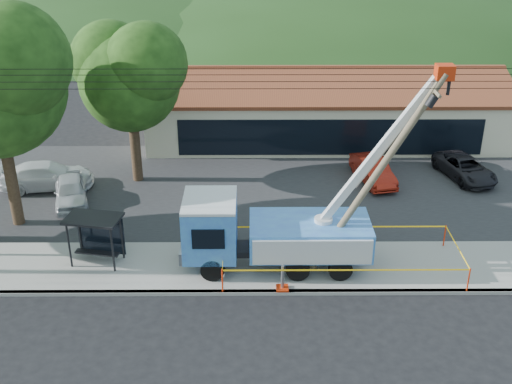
{
  "coord_description": "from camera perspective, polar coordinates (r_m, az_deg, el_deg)",
  "views": [
    {
      "loc": [
        -0.63,
        -19.45,
        15.12
      ],
      "look_at": [
        -0.48,
        5.0,
        3.19
      ],
      "focal_mm": 45.0,
      "sensor_mm": 36.0,
      "label": 1
    }
  ],
  "objects": [
    {
      "name": "utility_truck",
      "position": [
        27.03,
        1.3,
        -3.44
      ],
      "size": [
        10.51,
        4.24,
        8.81
      ],
      "color": "black",
      "rests_on": "ground"
    },
    {
      "name": "hill_west",
      "position": [
        77.32,
        -11.41,
        14.23
      ],
      "size": [
        78.4,
        56.0,
        28.0
      ],
      "primitive_type": "ellipsoid",
      "color": "#1E3D16",
      "rests_on": "ground"
    },
    {
      "name": "car_white",
      "position": [
        36.6,
        -17.93,
        0.25
      ],
      "size": [
        5.14,
        2.74,
        1.42
      ],
      "primitive_type": "imported",
      "rotation": [
        0.0,
        0.0,
        1.73
      ],
      "color": "white",
      "rests_on": "ground"
    },
    {
      "name": "sidewalk",
      "position": [
        27.87,
        1.01,
        -6.68
      ],
      "size": [
        60.0,
        4.0,
        0.15
      ],
      "primitive_type": "cube",
      "color": "#9C9992",
      "rests_on": "ground"
    },
    {
      "name": "strip_mall",
      "position": [
        41.85,
        6.07,
        7.41
      ],
      "size": [
        22.5,
        8.53,
        4.67
      ],
      "color": "beige",
      "rests_on": "ground"
    },
    {
      "name": "hill_center",
      "position": [
        76.71,
        7.87,
        14.39
      ],
      "size": [
        89.6,
        64.0,
        32.0
      ],
      "primitive_type": "ellipsoid",
      "color": "#1E3D16",
      "rests_on": "ground"
    },
    {
      "name": "car_red",
      "position": [
        36.12,
        10.27,
        0.8
      ],
      "size": [
        2.19,
        4.21,
        1.32
      ],
      "primitive_type": "imported",
      "rotation": [
        0.0,
        0.0,
        0.21
      ],
      "color": "maroon",
      "rests_on": "ground"
    },
    {
      "name": "curb",
      "position": [
        26.29,
        1.1,
        -8.91
      ],
      "size": [
        60.0,
        0.25,
        0.15
      ],
      "primitive_type": "cube",
      "color": "#9C9992",
      "rests_on": "ground"
    },
    {
      "name": "tree_lot",
      "position": [
        34.25,
        -11.24,
        10.43
      ],
      "size": [
        6.3,
        5.6,
        8.94
      ],
      "color": "#332316",
      "rests_on": "ground"
    },
    {
      "name": "ground",
      "position": [
        24.65,
        1.21,
        -11.85
      ],
      "size": [
        120.0,
        120.0,
        0.0
      ],
      "primitive_type": "plane",
      "color": "black",
      "rests_on": "ground"
    },
    {
      "name": "parking_lot",
      "position": [
        34.88,
        0.72,
        0.4
      ],
      "size": [
        60.0,
        12.0,
        0.1
      ],
      "primitive_type": "cube",
      "color": "#28282B",
      "rests_on": "ground"
    },
    {
      "name": "car_silver",
      "position": [
        34.53,
        -15.98,
        -1.06
      ],
      "size": [
        2.61,
        4.3,
        1.37
      ],
      "primitive_type": "imported",
      "rotation": [
        0.0,
        0.0,
        0.26
      ],
      "color": "#B4B8BC",
      "rests_on": "ground"
    },
    {
      "name": "caution_tape",
      "position": [
        27.55,
        7.52,
        -5.3
      ],
      "size": [
        9.96,
        3.61,
        1.04
      ],
      "color": "red",
      "rests_on": "ground"
    },
    {
      "name": "leaning_pole",
      "position": [
        25.82,
        10.96,
        2.05
      ],
      "size": [
        4.93,
        1.63,
        8.69
      ],
      "color": "brown",
      "rests_on": "ground"
    },
    {
      "name": "bus_shelter",
      "position": [
        28.21,
        -14.05,
        -3.13
      ],
      "size": [
        2.53,
        1.82,
        2.22
      ],
      "rotation": [
        0.0,
        0.0,
        -0.19
      ],
      "color": "black",
      "rests_on": "ground"
    },
    {
      "name": "car_dark",
      "position": [
        37.8,
        17.93,
        1.08
      ],
      "size": [
        3.11,
        4.7,
        1.2
      ],
      "primitive_type": "imported",
      "rotation": [
        0.0,
        0.0,
        0.28
      ],
      "color": "black",
      "rests_on": "ground"
    }
  ]
}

